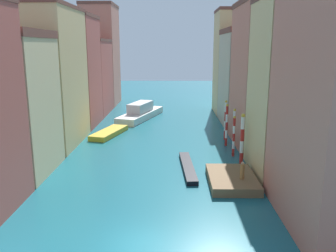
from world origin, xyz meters
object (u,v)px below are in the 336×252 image
vaporetto_white (141,112)px  gondola_black (188,167)px  mooring_pole_2 (234,129)px  mooring_pole_4 (226,120)px  waterfront_dock (232,179)px  mooring_pole_0 (242,139)px  mooring_pole_3 (227,125)px  person_on_dock (242,171)px  mooring_pole_1 (234,136)px  motorboat_0 (109,133)px

vaporetto_white → gondola_black: size_ratio=1.53×
mooring_pole_2 → mooring_pole_4: bearing=92.9°
waterfront_dock → gondola_black: bearing=136.4°
mooring_pole_0 → mooring_pole_3: mooring_pole_0 is taller
person_on_dock → mooring_pole_3: (0.51, 12.58, 1.12)m
mooring_pole_0 → mooring_pole_2: 4.69m
mooring_pole_2 → gondola_black: bearing=-130.4°
vaporetto_white → gondola_black: 25.32m
mooring_pole_2 → mooring_pole_4: size_ratio=0.96×
mooring_pole_1 → mooring_pole_2: bearing=80.3°
gondola_black → mooring_pole_4: bearing=65.3°
gondola_black → motorboat_0: (-9.84, 13.12, 0.11)m
mooring_pole_4 → person_on_dock: bearing=-93.0°
mooring_pole_4 → mooring_pole_2: bearing=-87.1°
person_on_dock → gondola_black: (-4.30, 4.30, -1.20)m
mooring_pole_4 → gondola_black: size_ratio=0.59×
waterfront_dock → vaporetto_white: (-10.34, 27.86, 0.58)m
mooring_pole_4 → vaporetto_white: 17.87m
mooring_pole_4 → vaporetto_white: mooring_pole_4 is taller
mooring_pole_4 → motorboat_0: bearing=172.3°
gondola_black → motorboat_0: size_ratio=1.10×
person_on_dock → mooring_pole_1: 8.61m
waterfront_dock → vaporetto_white: size_ratio=0.47×
mooring_pole_1 → vaporetto_white: (-11.71, 20.17, -1.28)m
mooring_pole_0 → gondola_black: bearing=-163.4°
mooring_pole_0 → vaporetto_white: mooring_pole_0 is taller
gondola_black → vaporetto_white: bearing=105.4°
mooring_pole_0 → waterfront_dock: bearing=-108.9°
mooring_pole_1 → gondola_black: size_ratio=0.52×
mooring_pole_4 → gondola_black: bearing=-114.7°
waterfront_dock → mooring_pole_4: (1.48, 14.54, 2.19)m
mooring_pole_1 → waterfront_dock: bearing=-100.1°
mooring_pole_3 → gondola_black: size_ratio=0.59×
waterfront_dock → person_on_dock: bearing=-51.5°
waterfront_dock → gondola_black: (-3.62, 3.45, -0.15)m
person_on_dock → mooring_pole_2: (1.04, 10.59, 1.02)m
vaporetto_white → gondola_black: vaporetto_white is taller
mooring_pole_3 → motorboat_0: mooring_pole_3 is taller
gondola_black → person_on_dock: bearing=-45.0°
mooring_pole_2 → mooring_pole_3: bearing=104.9°
waterfront_dock → mooring_pole_3: bearing=84.2°
person_on_dock → mooring_pole_0: mooring_pole_0 is taller
motorboat_0 → mooring_pole_0: bearing=-37.2°
waterfront_dock → mooring_pole_1: 8.03m
vaporetto_white → motorboat_0: bearing=-105.5°
mooring_pole_1 → mooring_pole_2: mooring_pole_2 is taller
mooring_pole_3 → gondola_black: (-4.82, -8.27, -2.33)m
mooring_pole_0 → vaporetto_white: (-12.06, 22.81, -1.68)m
mooring_pole_2 → vaporetto_white: (-12.06, 18.12, -1.50)m
mooring_pole_4 → motorboat_0: size_ratio=0.65×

